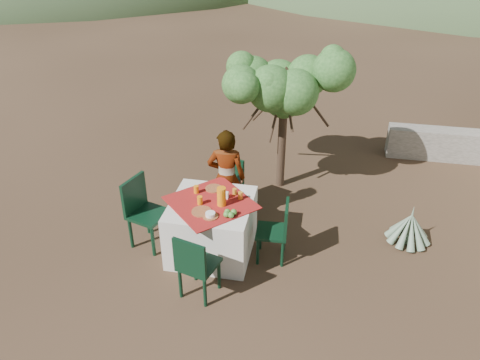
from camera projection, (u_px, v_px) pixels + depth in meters
name	position (u px, v px, depth m)	size (l,w,h in m)	color
ground	(222.00, 256.00, 6.10)	(160.00, 160.00, 0.00)	#312316
table	(212.00, 227.00, 6.01)	(1.30, 1.30, 0.76)	white
chair_far	(229.00, 183.00, 6.80)	(0.50, 0.50, 0.83)	black
chair_near	(195.00, 264.00, 5.23)	(0.50, 0.50, 0.87)	black
chair_left	(143.00, 209.00, 6.09)	(0.56, 0.56, 0.96)	black
chair_right	(277.00, 229.00, 5.84)	(0.40, 0.40, 0.83)	black
person	(226.00, 178.00, 6.42)	(0.52, 0.34, 1.43)	#8C6651
shrub_tree	(289.00, 92.00, 6.87)	(1.70, 1.66, 2.00)	#402A20
agave	(409.00, 228.00, 6.26)	(0.59, 0.60, 0.63)	gray
stone_wall	(464.00, 146.00, 8.24)	(2.60, 0.35, 0.55)	gray
plate_far	(214.00, 188.00, 6.08)	(0.22, 0.22, 0.01)	brown
plate_near	(202.00, 212.00, 5.63)	(0.25, 0.25, 0.01)	brown
glass_far	(196.00, 189.00, 5.98)	(0.06, 0.06, 0.10)	orange
glass_near	(200.00, 200.00, 5.75)	(0.07, 0.07, 0.11)	orange
juice_pitcher	(221.00, 197.00, 5.70)	(0.11, 0.11, 0.25)	orange
bowl_plate	(210.00, 216.00, 5.55)	(0.19, 0.19, 0.01)	brown
white_bowl	(210.00, 214.00, 5.53)	(0.12, 0.12, 0.04)	white
jar_left	(240.00, 195.00, 5.86)	(0.06, 0.06, 0.10)	orange
jar_right	(235.00, 192.00, 5.95)	(0.05, 0.05, 0.09)	orange
napkin_holder	(226.00, 195.00, 5.87)	(0.07, 0.04, 0.09)	white
fruit_cluster	(230.00, 213.00, 5.54)	(0.15, 0.14, 0.08)	#4E9134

